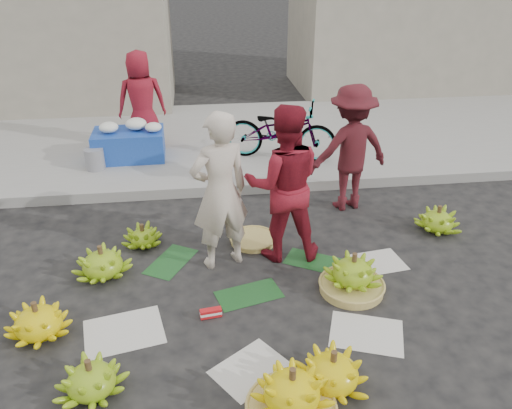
{
  "coord_description": "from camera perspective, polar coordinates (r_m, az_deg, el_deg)",
  "views": [
    {
      "loc": [
        -0.54,
        -4.24,
        3.14
      ],
      "look_at": [
        0.05,
        0.42,
        0.7
      ],
      "focal_mm": 35.0,
      "sensor_mm": 36.0,
      "label": 1
    }
  ],
  "objects": [
    {
      "name": "ground",
      "position": [
        5.3,
        0.04,
        -8.88
      ],
      "size": [
        80.0,
        80.0,
        0.0
      ],
      "primitive_type": "plane",
      "color": "black",
      "rests_on": "ground"
    },
    {
      "name": "curb",
      "position": [
        7.15,
        -2.19,
        2.03
      ],
      "size": [
        40.0,
        0.25,
        0.15
      ],
      "primitive_type": "cube",
      "color": "gray",
      "rests_on": "ground"
    },
    {
      "name": "sidewalk",
      "position": [
        9.1,
        -3.41,
        7.58
      ],
      "size": [
        40.0,
        4.0,
        0.12
      ],
      "primitive_type": "cube",
      "color": "gray",
      "rests_on": "ground"
    },
    {
      "name": "building_left",
      "position": [
        12.01,
        -25.48,
        19.54
      ],
      "size": [
        6.0,
        3.0,
        4.0
      ],
      "primitive_type": "cube",
      "color": "gray",
      "rests_on": "sidewalk"
    },
    {
      "name": "newspaper_scatter",
      "position": [
        4.69,
        1.31,
        -14.6
      ],
      "size": [
        3.2,
        1.8,
        0.0
      ],
      "primitive_type": null,
      "color": "silver",
      "rests_on": "ground"
    },
    {
      "name": "banana_leaves",
      "position": [
        5.45,
        -1.28,
        -7.68
      ],
      "size": [
        2.0,
        1.0,
        0.0
      ],
      "primitive_type": null,
      "color": "#17451D",
      "rests_on": "ground"
    },
    {
      "name": "banana_bunch_0",
      "position": [
        4.98,
        -23.66,
        -12.09
      ],
      "size": [
        0.75,
        0.75,
        0.36
      ],
      "rotation": [
        0.0,
        0.0,
        -0.36
      ],
      "color": "yellow",
      "rests_on": "ground"
    },
    {
      "name": "banana_bunch_1",
      "position": [
        4.31,
        -18.34,
        -18.42
      ],
      "size": [
        0.62,
        0.62,
        0.34
      ],
      "rotation": [
        0.0,
        0.0,
        0.2
      ],
      "color": "#6A9C16",
      "rests_on": "ground"
    },
    {
      "name": "banana_bunch_2",
      "position": [
        3.94,
        4.1,
        -20.92
      ],
      "size": [
        0.7,
        0.7,
        0.46
      ],
      "rotation": [
        0.0,
        0.0,
        0.22
      ],
      "color": "#AA8F47",
      "rests_on": "ground"
    },
    {
      "name": "banana_bunch_3",
      "position": [
        4.19,
        8.73,
        -18.35
      ],
      "size": [
        0.72,
        0.72,
        0.37
      ],
      "rotation": [
        0.0,
        0.0,
        0.29
      ],
      "color": "yellow",
      "rests_on": "ground"
    },
    {
      "name": "banana_bunch_4",
      "position": [
        5.17,
        11.0,
        -7.93
      ],
      "size": [
        0.69,
        0.69,
        0.45
      ],
      "rotation": [
        0.0,
        0.0,
        -0.26
      ],
      "color": "#AA8F47",
      "rests_on": "ground"
    },
    {
      "name": "banana_bunch_5",
      "position": [
        6.53,
        20.06,
        -1.67
      ],
      "size": [
        0.68,
        0.68,
        0.34
      ],
      "rotation": [
        0.0,
        0.0,
        0.34
      ],
      "color": "#6A9C16",
      "rests_on": "ground"
    },
    {
      "name": "banana_bunch_6",
      "position": [
        5.56,
        -17.16,
        -6.38
      ],
      "size": [
        0.68,
        0.68,
        0.37
      ],
      "rotation": [
        0.0,
        0.0,
        -0.17
      ],
      "color": "#6A9C16",
      "rests_on": "ground"
    },
    {
      "name": "banana_bunch_7",
      "position": [
        6.0,
        -12.81,
        -3.6
      ],
      "size": [
        0.46,
        0.46,
        0.28
      ],
      "rotation": [
        0.0,
        0.0,
        0.12
      ],
      "color": "#6A9C16",
      "rests_on": "ground"
    },
    {
      "name": "basket_spare",
      "position": [
        5.96,
        -0.33,
        -4.03
      ],
      "size": [
        0.58,
        0.58,
        0.06
      ],
      "primitive_type": "cylinder",
      "rotation": [
        0.0,
        0.0,
        0.09
      ],
      "color": "#AA8F47",
      "rests_on": "ground"
    },
    {
      "name": "incense_stack",
      "position": [
        4.86,
        -5.18,
        -12.25
      ],
      "size": [
        0.21,
        0.09,
        0.08
      ],
      "primitive_type": "cube",
      "rotation": [
        0.0,
        0.0,
        0.13
      ],
      "color": "red",
      "rests_on": "ground"
    },
    {
      "name": "vendor_cream",
      "position": [
        5.19,
        -4.14,
        1.4
      ],
      "size": [
        0.74,
        0.6,
        1.74
      ],
      "primitive_type": "imported",
      "rotation": [
        0.0,
        0.0,
        3.48
      ],
      "color": "beige",
      "rests_on": "ground"
    },
    {
      "name": "vendor_red",
      "position": [
        5.35,
        3.16,
        2.33
      ],
      "size": [
        0.89,
        0.71,
        1.75
      ],
      "primitive_type": "imported",
      "rotation": [
        0.0,
        0.0,
        3.09
      ],
      "color": "maroon",
      "rests_on": "ground"
    },
    {
      "name": "man_striped",
      "position": [
        6.56,
        10.73,
        6.29
      ],
      "size": [
        1.17,
        0.8,
        1.66
      ],
      "primitive_type": "imported",
      "rotation": [
        0.0,
        0.0,
        3.33
      ],
      "color": "maroon",
      "rests_on": "ground"
    },
    {
      "name": "flower_table",
      "position": [
        8.19,
        -14.26,
        6.87
      ],
      "size": [
        1.1,
        0.7,
        0.63
      ],
      "rotation": [
        0.0,
        0.0,
        0.02
      ],
      "color": "#193FA4",
      "rests_on": "sidewalk"
    },
    {
      "name": "grey_bucket",
      "position": [
        7.95,
        -17.95,
        4.97
      ],
      "size": [
        0.28,
        0.28,
        0.32
      ],
      "primitive_type": "cylinder",
      "color": "gray",
      "rests_on": "sidewalk"
    },
    {
      "name": "flower_vendor",
      "position": [
        8.47,
        -12.93,
        11.52
      ],
      "size": [
        0.85,
        0.63,
        1.59
      ],
      "primitive_type": "imported",
      "rotation": [
        0.0,
        0.0,
        3.31
      ],
      "color": "maroon",
      "rests_on": "sidewalk"
    },
    {
      "name": "bicycle",
      "position": [
        7.87,
        2.8,
        8.43
      ],
      "size": [
        1.15,
        1.86,
        0.92
      ],
      "primitive_type": "imported",
      "rotation": [
        0.0,
        0.0,
        1.24
      ],
      "color": "gray",
      "rests_on": "sidewalk"
    }
  ]
}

